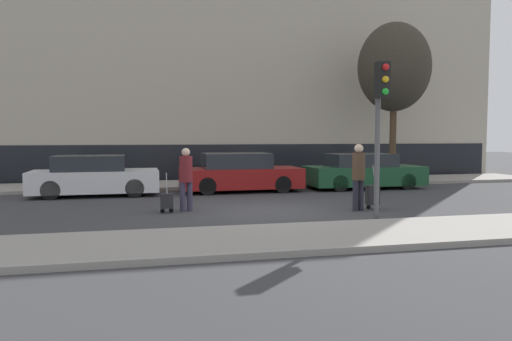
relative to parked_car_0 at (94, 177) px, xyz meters
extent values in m
plane|color=#38383A|center=(4.70, -4.60, -0.63)|extent=(80.00, 80.00, 0.00)
cube|color=gray|center=(4.70, -8.35, -0.57)|extent=(28.00, 2.50, 0.12)
cube|color=gray|center=(4.70, 2.40, -0.57)|extent=(28.00, 3.00, 0.12)
cube|color=#B7AD99|center=(4.70, 6.19, 5.68)|extent=(28.00, 3.19, 12.62)
cube|color=black|center=(4.70, 4.58, 0.17)|extent=(27.44, 0.06, 1.60)
cube|color=silver|center=(0.04, 0.00, -0.14)|extent=(4.09, 1.82, 0.70)
cube|color=#23282D|center=(-0.12, 0.00, 0.46)|extent=(2.25, 1.60, 0.50)
cylinder|color=black|center=(1.31, -0.82, -0.33)|extent=(0.60, 0.18, 0.60)
cylinder|color=black|center=(1.31, 0.82, -0.33)|extent=(0.60, 0.18, 0.60)
cylinder|color=black|center=(-1.23, -0.82, -0.33)|extent=(0.60, 0.18, 0.60)
cylinder|color=black|center=(-1.23, 0.82, -0.33)|extent=(0.60, 0.18, 0.60)
cube|color=maroon|center=(4.99, 0.09, -0.14)|extent=(4.24, 1.85, 0.70)
cube|color=#23282D|center=(4.82, 0.09, 0.47)|extent=(2.33, 1.63, 0.53)
cylinder|color=black|center=(6.31, -0.75, -0.33)|extent=(0.60, 0.18, 0.60)
cylinder|color=black|center=(6.31, 0.93, -0.33)|extent=(0.60, 0.18, 0.60)
cylinder|color=black|center=(3.67, -0.75, -0.33)|extent=(0.60, 0.18, 0.60)
cylinder|color=black|center=(3.67, 0.93, -0.33)|extent=(0.60, 0.18, 0.60)
cube|color=#194728|center=(9.74, 0.00, -0.14)|extent=(4.33, 1.85, 0.70)
cube|color=#23282D|center=(9.57, 0.00, 0.45)|extent=(2.38, 1.62, 0.47)
cylinder|color=black|center=(11.08, -0.83, -0.33)|extent=(0.60, 0.18, 0.60)
cylinder|color=black|center=(11.08, 0.84, -0.33)|extent=(0.60, 0.18, 0.60)
cylinder|color=black|center=(8.40, -0.83, -0.33)|extent=(0.60, 0.18, 0.60)
cylinder|color=black|center=(8.40, 0.84, -0.33)|extent=(0.60, 0.18, 0.60)
cylinder|color=#383347|center=(2.54, -4.17, -0.24)|extent=(0.15, 0.15, 0.78)
cylinder|color=#383347|center=(2.73, -4.10, -0.24)|extent=(0.15, 0.15, 0.78)
cylinder|color=maroon|center=(2.63, -4.14, 0.48)|extent=(0.34, 0.34, 0.68)
sphere|color=beige|center=(2.63, -4.14, 0.93)|extent=(0.22, 0.22, 0.22)
cube|color=#262628|center=(2.11, -4.32, -0.32)|extent=(0.32, 0.24, 0.38)
cylinder|color=black|center=(2.00, -4.32, -0.57)|extent=(0.12, 0.03, 0.12)
cylinder|color=black|center=(2.22, -4.32, -0.57)|extent=(0.12, 0.03, 0.12)
cylinder|color=gray|center=(2.11, -4.39, 0.14)|extent=(0.02, 0.19, 0.53)
cylinder|color=#23232D|center=(7.16, -5.11, -0.22)|extent=(0.15, 0.15, 0.82)
cylinder|color=#23232D|center=(6.98, -5.18, -0.22)|extent=(0.15, 0.15, 0.82)
cylinder|color=#473323|center=(7.07, -5.15, 0.55)|extent=(0.34, 0.34, 0.72)
sphere|color=beige|center=(7.07, -5.15, 1.02)|extent=(0.23, 0.23, 0.23)
cube|color=#262628|center=(7.58, -4.95, -0.25)|extent=(0.32, 0.24, 0.53)
cylinder|color=black|center=(7.47, -4.95, -0.57)|extent=(0.12, 0.03, 0.12)
cylinder|color=black|center=(7.70, -4.95, -0.57)|extent=(0.12, 0.03, 0.12)
cylinder|color=gray|center=(7.58, -5.02, 0.29)|extent=(0.02, 0.19, 0.53)
cylinder|color=#515154|center=(6.72, -6.85, 1.18)|extent=(0.12, 0.12, 3.63)
cube|color=black|center=(6.72, -7.03, 2.60)|extent=(0.28, 0.24, 0.80)
sphere|color=red|center=(6.72, -7.18, 2.86)|extent=(0.15, 0.15, 0.15)
sphere|color=gold|center=(6.72, -7.18, 2.60)|extent=(0.15, 0.15, 0.15)
sphere|color=green|center=(6.72, -7.18, 2.33)|extent=(0.15, 0.15, 0.15)
torus|color=black|center=(4.79, 2.59, -0.15)|extent=(0.72, 0.06, 0.72)
torus|color=black|center=(3.74, 2.59, -0.15)|extent=(0.72, 0.06, 0.72)
cylinder|color=black|center=(4.26, 2.59, 0.04)|extent=(1.00, 0.05, 0.05)
cylinder|color=black|center=(4.08, 2.59, 0.24)|extent=(0.04, 0.04, 0.40)
cylinder|color=#4C3826|center=(11.90, 1.81, 1.16)|extent=(0.28, 0.28, 3.34)
ellipsoid|color=#383328|center=(11.90, 1.81, 4.21)|extent=(3.01, 3.01, 3.68)
camera|label=1|loc=(1.34, -17.26, 1.36)|focal=35.00mm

